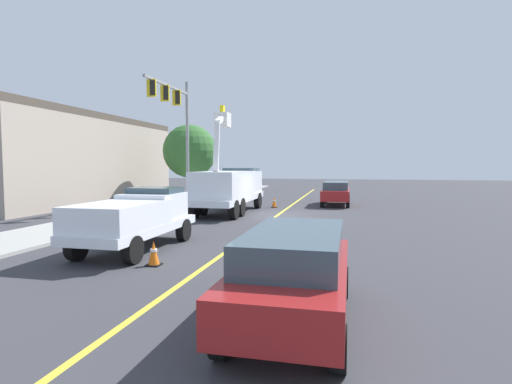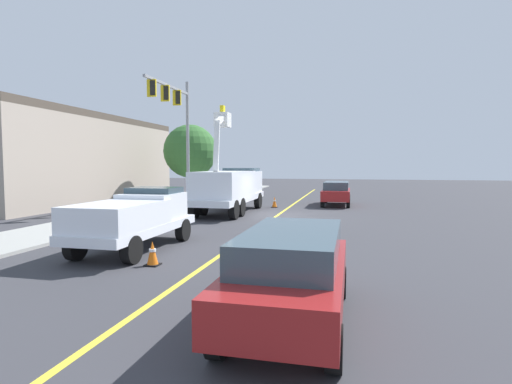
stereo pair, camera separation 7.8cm
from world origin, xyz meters
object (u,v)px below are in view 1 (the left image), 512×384
object	(u,v)px
utility_bucket_truck	(230,186)
traffic_cone_leading	(154,253)
passing_minivan	(336,192)
traffic_cone_mid_front	(274,202)
trailing_sedan	(294,270)
service_pickup_truck	(135,217)
traffic_signal_mast	(176,116)

from	to	relation	value
utility_bucket_truck	traffic_cone_leading	xyz separation A→B (m)	(-12.93, -1.58, -1.25)
passing_minivan	traffic_cone_leading	world-z (taller)	passing_minivan
passing_minivan	traffic_cone_mid_front	distance (m)	4.81
utility_bucket_truck	trailing_sedan	world-z (taller)	utility_bucket_truck
traffic_cone_leading	traffic_cone_mid_front	bearing A→B (deg)	-1.91
passing_minivan	trailing_sedan	world-z (taller)	same
passing_minivan	trailing_sedan	bearing A→B (deg)	179.74
service_pickup_truck	trailing_sedan	distance (m)	7.93
passing_minivan	traffic_cone_leading	bearing A→B (deg)	166.35
traffic_cone_mid_front	service_pickup_truck	bearing A→B (deg)	171.52
utility_bucket_truck	trailing_sedan	bearing A→B (deg)	-159.40
passing_minivan	traffic_cone_mid_front	size ratio (longest dim) A/B	6.34
traffic_cone_mid_front	traffic_signal_mast	distance (m)	8.69
passing_minivan	traffic_cone_mid_front	bearing A→B (deg)	122.05
traffic_cone_leading	traffic_cone_mid_front	world-z (taller)	traffic_cone_mid_front
service_pickup_truck	passing_minivan	xyz separation A→B (m)	(17.05, -6.20, -0.15)
service_pickup_truck	traffic_signal_mast	distance (m)	14.34
trailing_sedan	service_pickup_truck	bearing A→B (deg)	50.37
traffic_cone_mid_front	traffic_signal_mast	bearing A→B (deg)	105.34
passing_minivan	traffic_cone_leading	xyz separation A→B (m)	(-18.88, 4.59, -0.62)
trailing_sedan	traffic_cone_mid_front	bearing A→B (deg)	11.39
service_pickup_truck	traffic_cone_mid_front	size ratio (longest dim) A/B	7.40
traffic_cone_mid_front	trailing_sedan	bearing A→B (deg)	-168.61
utility_bucket_truck	trailing_sedan	size ratio (longest dim) A/B	1.71
traffic_cone_leading	traffic_cone_mid_front	xyz separation A→B (m)	(16.35, -0.55, 0.02)
traffic_cone_leading	traffic_signal_mast	world-z (taller)	traffic_signal_mast
passing_minivan	traffic_cone_leading	size ratio (longest dim) A/B	6.73
trailing_sedan	traffic_signal_mast	bearing A→B (deg)	29.86
utility_bucket_truck	trailing_sedan	distance (m)	17.27
trailing_sedan	traffic_signal_mast	distance (m)	21.20
service_pickup_truck	traffic_cone_leading	size ratio (longest dim) A/B	7.85
service_pickup_truck	traffic_cone_mid_front	xyz separation A→B (m)	(14.51, -2.16, -0.75)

